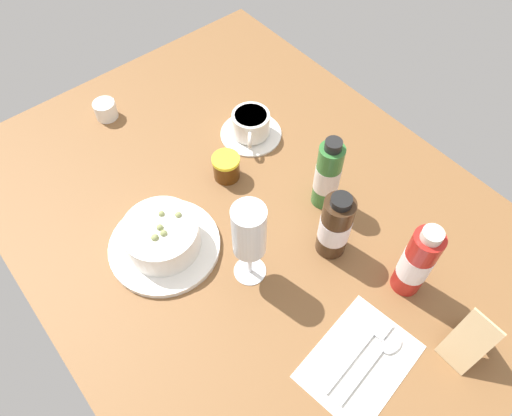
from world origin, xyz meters
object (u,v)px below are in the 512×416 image
object	(u,v)px
wine_glass	(249,234)
sauce_bottle_green	(327,175)
porridge_bowl	(162,238)
creamer_jug	(106,109)
sauce_bottle_red	(417,262)
coffee_cup	(251,126)
menu_card	(476,335)
jam_jar	(226,167)
cutlery_setting	(362,360)
sauce_bottle_brown	(335,226)

from	to	relation	value
wine_glass	sauce_bottle_green	world-z (taller)	wine_glass
porridge_bowl	creamer_jug	bearing A→B (deg)	166.37
creamer_jug	wine_glass	distance (cm)	52.82
wine_glass	sauce_bottle_red	xyz separation A→B (cm)	(19.59, 19.78, -4.89)
coffee_cup	menu_card	xyz separation A→B (cm)	(59.51, -3.17, 2.70)
coffee_cup	menu_card	bearing A→B (deg)	-3.05
coffee_cup	sauce_bottle_green	xyz separation A→B (cm)	(23.12, -0.20, 5.10)
porridge_bowl	jam_jar	bearing A→B (deg)	107.93
sauce_bottle_red	coffee_cup	bearing A→B (deg)	177.68
cutlery_setting	sauce_bottle_red	xyz separation A→B (cm)	(-4.55, 16.04, 7.78)
creamer_jug	menu_card	world-z (taller)	menu_card
sauce_bottle_green	menu_card	bearing A→B (deg)	-4.67
coffee_cup	sauce_bottle_green	bearing A→B (deg)	-0.48
creamer_jug	wine_glass	size ratio (longest dim) A/B	0.31
jam_jar	sauce_bottle_red	xyz separation A→B (cm)	(39.95, 9.41, 5.23)
menu_card	sauce_bottle_red	bearing A→B (deg)	174.54
cutlery_setting	creamer_jug	world-z (taller)	creamer_jug
coffee_cup	wine_glass	world-z (taller)	wine_glass
sauce_bottle_brown	sauce_bottle_red	world-z (taller)	sauce_bottle_red
sauce_bottle_green	menu_card	distance (cm)	36.59
wine_glass	menu_card	distance (cm)	38.82
creamer_jug	jam_jar	world-z (taller)	jam_jar
jam_jar	sauce_bottle_red	size ratio (longest dim) A/B	0.33
porridge_bowl	sauce_bottle_green	size ratio (longest dim) A/B	1.22
porridge_bowl	coffee_cup	bearing A→B (deg)	111.54
sauce_bottle_brown	porridge_bowl	bearing A→B (deg)	-129.28
creamer_jug	sauce_bottle_brown	bearing A→B (deg)	14.57
porridge_bowl	coffee_cup	distance (cm)	33.11
porridge_bowl	coffee_cup	world-z (taller)	porridge_bowl
porridge_bowl	sauce_bottle_green	distance (cm)	32.81
cutlery_setting	sauce_bottle_brown	bearing A→B (deg)	148.98
porridge_bowl	jam_jar	xyz separation A→B (cm)	(-6.32, 19.53, -0.62)
jam_jar	sauce_bottle_red	world-z (taller)	sauce_bottle_red
creamer_jug	wine_glass	bearing A→B (deg)	0.03
creamer_jug	sauce_bottle_green	world-z (taller)	sauce_bottle_green
porridge_bowl	cutlery_setting	distance (cm)	40.42
cutlery_setting	jam_jar	world-z (taller)	jam_jar
jam_jar	sauce_bottle_brown	size ratio (longest dim) A/B	0.37
sauce_bottle_brown	sauce_bottle_red	bearing A→B (deg)	19.35
porridge_bowl	sauce_bottle_red	distance (cm)	44.61
sauce_bottle_green	coffee_cup	bearing A→B (deg)	179.52
porridge_bowl	jam_jar	size ratio (longest dim) A/B	3.65
porridge_bowl	cutlery_setting	xyz separation A→B (cm)	(38.18, 12.89, -3.16)
coffee_cup	menu_card	size ratio (longest dim) A/B	1.23
sauce_bottle_red	jam_jar	bearing A→B (deg)	-166.75
cutlery_setting	sauce_bottle_green	bearing A→B (deg)	146.96
creamer_jug	menu_card	distance (cm)	87.08
jam_jar	sauce_bottle_brown	distance (cm)	26.72
cutlery_setting	wine_glass	xyz separation A→B (cm)	(-24.15, -3.74, 12.67)
sauce_bottle_brown	creamer_jug	bearing A→B (deg)	-165.43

